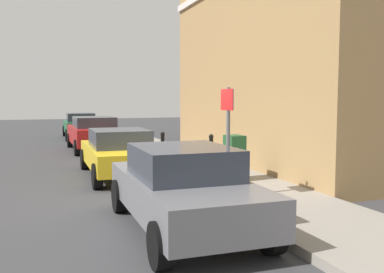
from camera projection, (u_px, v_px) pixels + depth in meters
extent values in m
plane|color=#38383A|center=(162.00, 196.00, 9.89)|extent=(80.00, 80.00, 0.00)
cube|color=gray|center=(170.00, 156.00, 16.18)|extent=(2.43, 30.00, 0.15)
cube|color=#9E7A4C|center=(333.00, 37.00, 14.92)|extent=(7.75, 10.47, 8.73)
cube|color=slate|center=(183.00, 194.00, 7.26)|extent=(1.75, 4.13, 0.59)
cube|color=#2D333D|center=(183.00, 162.00, 7.22)|extent=(1.53, 1.89, 0.53)
cylinder|color=black|center=(119.00, 196.00, 8.44)|extent=(0.22, 0.64, 0.64)
cylinder|color=black|center=(198.00, 190.00, 8.98)|extent=(0.22, 0.64, 0.64)
cylinder|color=black|center=(160.00, 245.00, 5.60)|extent=(0.22, 0.64, 0.64)
cylinder|color=black|center=(271.00, 232.00, 6.14)|extent=(0.22, 0.64, 0.64)
cube|color=gold|center=(119.00, 156.00, 12.33)|extent=(1.74, 4.30, 0.55)
cube|color=#2D333D|center=(120.00, 138.00, 12.12)|extent=(1.52, 1.87, 0.51)
cylinder|color=black|center=(84.00, 159.00, 13.58)|extent=(0.22, 0.64, 0.64)
cylinder|color=black|center=(135.00, 157.00, 14.12)|extent=(0.22, 0.64, 0.64)
cylinder|color=black|center=(97.00, 176.00, 10.58)|extent=(0.22, 0.64, 0.64)
cylinder|color=black|center=(161.00, 173.00, 11.12)|extent=(0.22, 0.64, 0.64)
cube|color=maroon|center=(94.00, 135.00, 18.53)|extent=(1.92, 4.30, 0.70)
cube|color=#2D333D|center=(94.00, 122.00, 18.29)|extent=(1.65, 2.03, 0.46)
cylinder|color=black|center=(70.00, 140.00, 19.73)|extent=(0.23, 0.64, 0.64)
cylinder|color=black|center=(108.00, 139.00, 20.34)|extent=(0.23, 0.64, 0.64)
cylinder|color=black|center=(77.00, 148.00, 16.78)|extent=(0.23, 0.64, 0.64)
cylinder|color=black|center=(121.00, 146.00, 17.39)|extent=(0.23, 0.64, 0.64)
cube|color=#195933|center=(80.00, 127.00, 24.33)|extent=(1.70, 4.33, 0.64)
cube|color=#2D333D|center=(80.00, 117.00, 24.11)|extent=(1.48, 1.84, 0.48)
cylinder|color=black|center=(65.00, 131.00, 25.61)|extent=(0.23, 0.64, 0.64)
cylinder|color=black|center=(91.00, 130.00, 26.12)|extent=(0.23, 0.64, 0.64)
cylinder|color=black|center=(68.00, 135.00, 22.59)|extent=(0.23, 0.64, 0.64)
cylinder|color=black|center=(98.00, 134.00, 23.09)|extent=(0.23, 0.64, 0.64)
cube|color=#1E4C28|center=(234.00, 158.00, 10.92)|extent=(0.40, 0.55, 1.15)
cube|color=#333333|center=(234.00, 179.00, 10.97)|extent=(0.46, 0.61, 0.08)
cylinder|color=black|center=(211.00, 153.00, 12.66)|extent=(0.12, 0.12, 0.95)
sphere|color=black|center=(211.00, 136.00, 12.61)|extent=(0.14, 0.14, 0.14)
cylinder|color=black|center=(163.00, 150.00, 13.54)|extent=(0.12, 0.12, 0.95)
sphere|color=black|center=(163.00, 134.00, 13.50)|extent=(0.14, 0.14, 0.14)
cylinder|color=#59595B|center=(228.00, 143.00, 8.94)|extent=(0.08, 0.08, 2.30)
cube|color=white|center=(227.00, 100.00, 8.85)|extent=(0.03, 0.56, 0.40)
cube|color=red|center=(227.00, 100.00, 8.85)|extent=(0.01, 0.60, 0.44)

